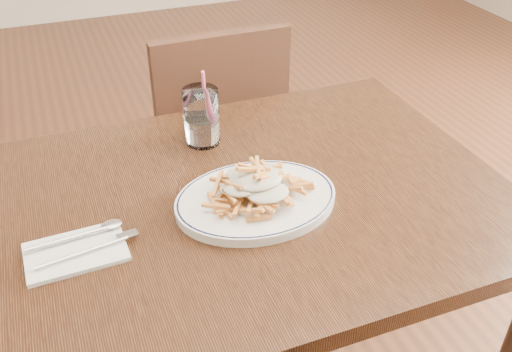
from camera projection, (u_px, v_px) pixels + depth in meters
name	position (u px, v px, depth m)	size (l,w,h in m)	color
table	(223.00, 228.00, 1.22)	(1.20, 0.80, 0.75)	black
chair_far	(215.00, 137.00, 1.87)	(0.42, 0.42, 0.89)	black
fries_plate	(256.00, 200.00, 1.16)	(0.38, 0.35, 0.02)	white
loaded_fries	(256.00, 183.00, 1.13)	(0.23, 0.20, 0.06)	#CC853E
napkin	(76.00, 252.00, 1.04)	(0.18, 0.12, 0.01)	silver
cutlery	(75.00, 247.00, 1.04)	(0.22, 0.10, 0.01)	silver
water_glass	(202.00, 120.00, 1.33)	(0.08, 0.08, 0.18)	white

